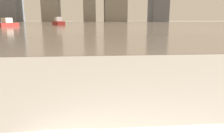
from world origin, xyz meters
The scene contains 4 objects.
harbor_water centered at (0.00, 62.00, 0.01)m, with size 180.00×110.00×0.01m.
harbor_boat_0 centered at (-13.22, 35.53, 0.50)m, with size 2.65×3.92×1.40m.
harbor_boat_1 centered at (-7.06, 46.49, 0.59)m, with size 3.17×4.66×1.66m.
harbor_boat_3 centered at (-11.11, 69.51, 0.40)m, with size 2.05×3.16×1.12m.
Camera 1 is at (-0.18, -0.09, 1.17)m, focal length 35.00 mm.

